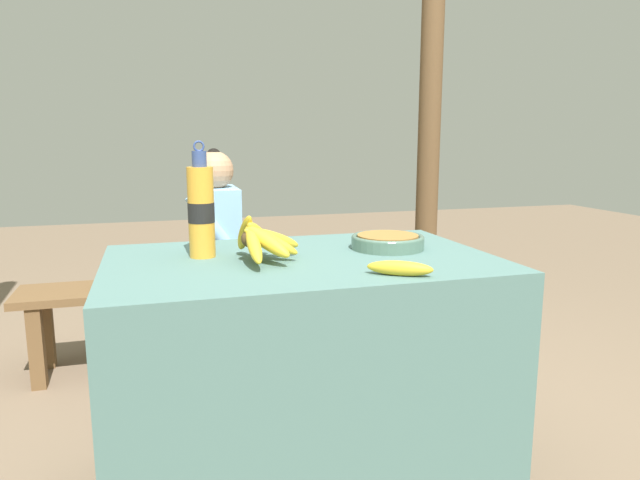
# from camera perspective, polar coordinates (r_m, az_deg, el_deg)

# --- Properties ---
(market_counter) EXTENTS (1.12, 0.72, 0.73)m
(market_counter) POSITION_cam_1_polar(r_m,az_deg,el_deg) (1.77, -1.75, -13.37)
(market_counter) COLOR #4C706B
(market_counter) RESTS_ON ground_plane
(banana_bunch_ripe) EXTENTS (0.19, 0.30, 0.14)m
(banana_bunch_ripe) POSITION_cam_1_polar(r_m,az_deg,el_deg) (1.61, -5.96, 0.11)
(banana_bunch_ripe) COLOR #4C381E
(banana_bunch_ripe) RESTS_ON market_counter
(serving_bowl) EXTENTS (0.23, 0.23, 0.04)m
(serving_bowl) POSITION_cam_1_polar(r_m,az_deg,el_deg) (1.80, 6.78, -0.08)
(serving_bowl) COLOR #4C6B5B
(serving_bowl) RESTS_ON market_counter
(water_bottle) EXTENTS (0.08, 0.08, 0.34)m
(water_bottle) POSITION_cam_1_polar(r_m,az_deg,el_deg) (1.68, -11.80, 2.94)
(water_bottle) COLOR gold
(water_bottle) RESTS_ON market_counter
(loose_banana_front) EXTENTS (0.16, 0.12, 0.04)m
(loose_banana_front) POSITION_cam_1_polar(r_m,az_deg,el_deg) (1.46, 7.99, -2.81)
(loose_banana_front) COLOR gold
(loose_banana_front) RESTS_ON market_counter
(wooden_bench) EXTENTS (1.71, 0.32, 0.40)m
(wooden_bench) POSITION_cam_1_polar(r_m,az_deg,el_deg) (2.80, -10.85, -5.14)
(wooden_bench) COLOR brown
(wooden_bench) RESTS_ON ground_plane
(seated_vendor) EXTENTS (0.40, 0.39, 1.02)m
(seated_vendor) POSITION_cam_1_polar(r_m,az_deg,el_deg) (2.72, -11.30, -0.33)
(seated_vendor) COLOR #232328
(seated_vendor) RESTS_ON ground_plane
(banana_bunch_green) EXTENTS (0.15, 0.26, 0.12)m
(banana_bunch_green) POSITION_cam_1_polar(r_m,az_deg,el_deg) (2.77, -20.08, -3.26)
(banana_bunch_green) COLOR #4C381E
(banana_bunch_green) RESTS_ON wooden_bench
(support_post_far) EXTENTS (0.12, 0.12, 2.27)m
(support_post_far) POSITION_cam_1_polar(r_m,az_deg,el_deg) (3.29, 10.88, 11.15)
(support_post_far) COLOR brown
(support_post_far) RESTS_ON ground_plane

